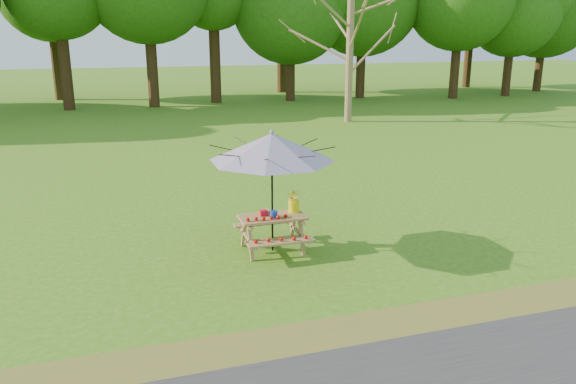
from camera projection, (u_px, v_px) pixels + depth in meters
name	position (u px, v px, depth m)	size (l,w,h in m)	color
ground	(362.00, 250.00, 10.41)	(120.00, 120.00, 0.00)	#3B6F15
drygrass_strip	(446.00, 321.00, 7.85)	(120.00, 1.20, 0.01)	olive
picnic_table	(273.00, 234.00, 10.32)	(1.20, 1.32, 0.67)	#986444
patio_umbrella	(272.00, 147.00, 9.88)	(2.95, 2.95, 2.26)	black
produce_bins	(268.00, 213.00, 10.22)	(0.28, 0.42, 0.13)	red
tomatoes_row	(267.00, 218.00, 10.01)	(0.77, 0.13, 0.07)	red
flower_bucket	(294.00, 200.00, 10.40)	(0.34, 0.32, 0.45)	yellow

